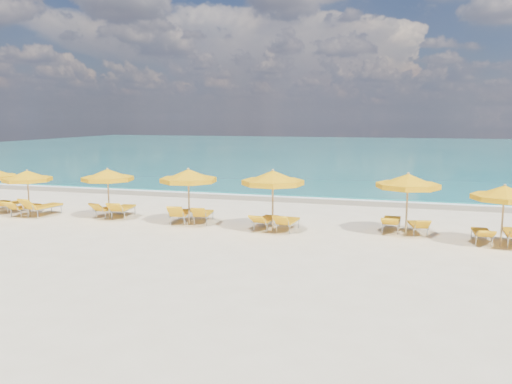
# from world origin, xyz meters

# --- Properties ---
(ground_plane) EXTENTS (120.00, 120.00, 0.00)m
(ground_plane) POSITION_xyz_m (0.00, 0.00, 0.00)
(ground_plane) COLOR beige
(ocean) EXTENTS (120.00, 80.00, 0.30)m
(ocean) POSITION_xyz_m (0.00, 48.00, 0.00)
(ocean) COLOR #126866
(ocean) RESTS_ON ground
(wet_sand_band) EXTENTS (120.00, 2.60, 0.01)m
(wet_sand_band) POSITION_xyz_m (0.00, 7.40, 0.00)
(wet_sand_band) COLOR tan
(wet_sand_band) RESTS_ON ground
(foam_line) EXTENTS (120.00, 1.20, 0.03)m
(foam_line) POSITION_xyz_m (0.00, 8.20, 0.00)
(foam_line) COLOR white
(foam_line) RESTS_ON ground
(whitecap_near) EXTENTS (14.00, 0.36, 0.05)m
(whitecap_near) POSITION_xyz_m (-6.00, 17.00, 0.00)
(whitecap_near) COLOR white
(whitecap_near) RESTS_ON ground
(whitecap_far) EXTENTS (18.00, 0.30, 0.05)m
(whitecap_far) POSITION_xyz_m (8.00, 24.00, 0.00)
(whitecap_far) COLOR white
(whitecap_far) RESTS_ON ground
(umbrella_1) EXTENTS (2.13, 2.13, 2.08)m
(umbrella_1) POSITION_xyz_m (-9.74, -0.50, 1.77)
(umbrella_1) COLOR tan
(umbrella_1) RESTS_ON ground
(umbrella_2) EXTENTS (2.54, 2.54, 2.20)m
(umbrella_2) POSITION_xyz_m (-6.12, 0.03, 1.87)
(umbrella_2) COLOR tan
(umbrella_2) RESTS_ON ground
(umbrella_3) EXTENTS (2.79, 2.79, 2.32)m
(umbrella_3) POSITION_xyz_m (-2.35, -0.13, 1.97)
(umbrella_3) COLOR tan
(umbrella_3) RESTS_ON ground
(umbrella_4) EXTENTS (2.88, 2.88, 2.39)m
(umbrella_4) POSITION_xyz_m (1.19, -0.37, 2.04)
(umbrella_4) COLOR tan
(umbrella_4) RESTS_ON ground
(umbrella_5) EXTENTS (2.48, 2.48, 2.33)m
(umbrella_5) POSITION_xyz_m (6.07, 0.41, 1.99)
(umbrella_5) COLOR tan
(umbrella_5) RESTS_ON ground
(umbrella_6) EXTENTS (2.26, 2.26, 2.14)m
(umbrella_6) POSITION_xyz_m (9.11, -0.52, 1.82)
(umbrella_6) COLOR tan
(umbrella_6) RESTS_ON ground
(lounger_0_right) EXTENTS (0.67, 1.70, 0.70)m
(lounger_0_right) POSITION_xyz_m (-11.52, 0.34, 0.20)
(lounger_0_right) COLOR #A5A8AD
(lounger_0_right) RESTS_ON ground
(lounger_1_left) EXTENTS (0.64, 1.78, 0.76)m
(lounger_1_left) POSITION_xyz_m (-10.22, -0.23, 0.22)
(lounger_1_left) COLOR #A5A8AD
(lounger_1_left) RESTS_ON ground
(lounger_1_right) EXTENTS (0.96, 2.00, 0.92)m
(lounger_1_right) POSITION_xyz_m (-9.29, -0.14, 0.24)
(lounger_1_right) COLOR #A5A8AD
(lounger_1_right) RESTS_ON ground
(lounger_2_left) EXTENTS (0.72, 1.70, 0.74)m
(lounger_2_left) POSITION_xyz_m (-6.49, 0.54, 0.20)
(lounger_2_left) COLOR #A5A8AD
(lounger_2_left) RESTS_ON ground
(lounger_2_right) EXTENTS (0.90, 1.96, 0.82)m
(lounger_2_right) POSITION_xyz_m (-5.75, 0.53, 0.23)
(lounger_2_right) COLOR #A5A8AD
(lounger_2_right) RESTS_ON ground
(lounger_3_left) EXTENTS (0.93, 1.94, 0.88)m
(lounger_3_left) POSITION_xyz_m (-2.84, 0.17, 0.23)
(lounger_3_left) COLOR #A5A8AD
(lounger_3_left) RESTS_ON ground
(lounger_3_right) EXTENTS (0.82, 1.80, 0.80)m
(lounger_3_right) POSITION_xyz_m (-1.97, 0.46, 0.22)
(lounger_3_right) COLOR #A5A8AD
(lounger_3_right) RESTS_ON ground
(lounger_4_left) EXTENTS (0.81, 1.89, 0.73)m
(lounger_4_left) POSITION_xyz_m (0.82, 0.02, 0.22)
(lounger_4_left) COLOR #A5A8AD
(lounger_4_left) RESTS_ON ground
(lounger_4_right) EXTENTS (0.75, 1.78, 0.77)m
(lounger_4_right) POSITION_xyz_m (1.71, -0.06, 0.21)
(lounger_4_right) COLOR #A5A8AD
(lounger_4_right) RESTS_ON ground
(lounger_5_left) EXTENTS (0.74, 2.00, 0.73)m
(lounger_5_left) POSITION_xyz_m (5.54, 0.97, 0.23)
(lounger_5_left) COLOR #A5A8AD
(lounger_5_left) RESTS_ON ground
(lounger_5_right) EXTENTS (0.82, 1.67, 0.71)m
(lounger_5_right) POSITION_xyz_m (6.49, 0.79, 0.20)
(lounger_5_right) COLOR #A5A8AD
(lounger_5_right) RESTS_ON ground
(lounger_6_left) EXTENTS (0.59, 1.75, 0.66)m
(lounger_6_left) POSITION_xyz_m (8.59, -0.02, 0.21)
(lounger_6_left) COLOR #A5A8AD
(lounger_6_left) RESTS_ON ground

